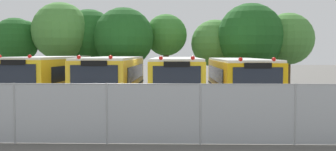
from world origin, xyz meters
TOP-DOWN VIEW (x-y plane):
  - ground_plane at (0.00, 0.00)m, footprint 160.00×160.00m
  - school_bus_0 at (-5.19, 0.04)m, footprint 2.78×9.81m
  - school_bus_1 at (-1.68, 0.13)m, footprint 2.62×11.08m
  - school_bus_2 at (1.79, 0.00)m, footprint 2.69×11.09m
  - school_bus_3 at (5.21, -0.07)m, footprint 2.67×11.01m
  - tree_0 at (-9.92, 7.83)m, footprint 3.55×3.43m
  - tree_1 at (-6.76, 7.79)m, footprint 4.20×4.20m
  - tree_2 at (-4.85, 9.08)m, footprint 3.96×3.96m
  - tree_3 at (-2.19, 7.87)m, footprint 4.39×4.39m
  - tree_4 at (0.94, 9.83)m, footprint 3.21×3.21m
  - tree_5 at (4.78, 9.71)m, footprint 3.63×3.63m
  - tree_6 at (7.30, 8.37)m, footprint 4.86×4.86m
  - tree_7 at (10.07, 8.86)m, footprint 3.85×3.85m
  - chainlink_fence at (-0.25, -10.22)m, footprint 17.44×0.07m

SIDE VIEW (x-z plane):
  - ground_plane at x=0.00m, z-range 0.00..0.00m
  - chainlink_fence at x=-0.25m, z-range 0.04..1.93m
  - school_bus_3 at x=5.21m, z-range 0.07..2.72m
  - school_bus_2 at x=1.79m, z-range 0.07..2.77m
  - school_bus_1 at x=-1.68m, z-range 0.07..2.81m
  - school_bus_0 at x=-5.19m, z-range 0.07..2.83m
  - tree_5 at x=4.78m, z-range 0.93..6.32m
  - tree_0 at x=-9.92m, z-range 1.05..6.46m
  - tree_7 at x=10.07m, z-range 1.03..6.84m
  - tree_3 at x=-2.19m, z-range 0.93..7.09m
  - tree_6 at x=7.30m, z-range 0.78..7.26m
  - tree_4 at x=0.94m, z-range 1.31..7.13m
  - tree_2 at x=-4.85m, z-range 1.16..7.29m
  - tree_1 at x=-6.76m, z-range 1.18..7.70m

